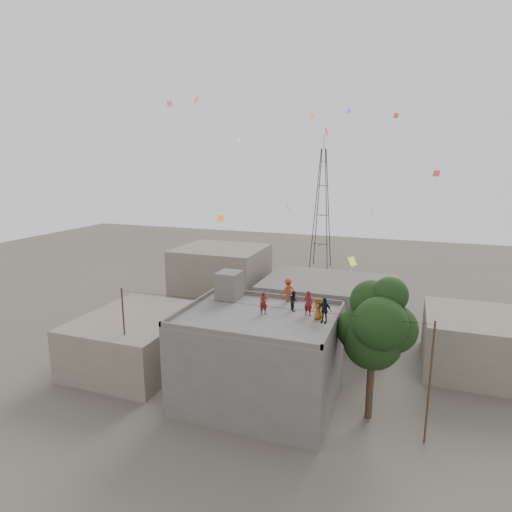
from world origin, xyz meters
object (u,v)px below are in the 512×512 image
at_px(person_red_adult, 308,303).
at_px(person_dark_adult, 324,310).
at_px(tree, 377,326).
at_px(transmission_tower, 322,209).
at_px(stair_head_box, 229,285).

xyz_separation_m(person_red_adult, person_dark_adult, (1.22, -0.90, -0.03)).
bearing_deg(person_dark_adult, tree, 21.72).
bearing_deg(transmission_tower, stair_head_box, -88.77).
xyz_separation_m(stair_head_box, tree, (10.57, -2.00, -1.00)).
height_order(tree, transmission_tower, transmission_tower).
relative_size(tree, person_red_adult, 5.50).
xyz_separation_m(transmission_tower, person_dark_adult, (8.23, -39.87, -2.17)).
bearing_deg(person_red_adult, stair_head_box, 2.14).
distance_m(tree, person_red_adult, 4.45).
relative_size(person_red_adult, person_dark_adult, 1.03).
relative_size(tree, transmission_tower, 0.45).
height_order(transmission_tower, person_red_adult, transmission_tower).
height_order(stair_head_box, person_dark_adult, stair_head_box).
bearing_deg(stair_head_box, transmission_tower, 91.23).
bearing_deg(person_dark_adult, person_red_adult, 156.71).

